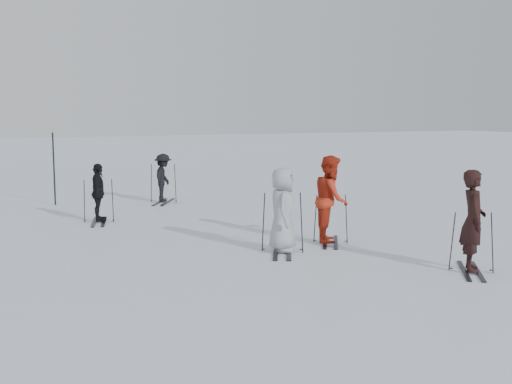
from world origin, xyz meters
TOP-DOWN VIEW (x-y plane):
  - ground at (0.00, 0.00)m, footprint 120.00×120.00m
  - skier_near_dark at (2.09, -3.98)m, footprint 0.75×0.81m
  - skier_red at (1.07, -0.69)m, footprint 1.10×1.18m
  - skier_grey at (-0.32, -1.08)m, footprint 0.88×1.01m
  - skier_uphill_left at (-3.17, 4.07)m, footprint 0.57×0.96m
  - skier_uphill_far at (-0.60, 6.96)m, footprint 0.99×1.14m
  - skis_near_dark at (2.09, -3.98)m, footprint 1.76×1.57m
  - skis_red at (1.07, -0.69)m, footprint 1.74×1.49m
  - skis_grey at (-0.32, -1.08)m, footprint 2.00×1.63m
  - skis_uphill_left at (-3.17, 4.07)m, footprint 1.77×1.21m
  - skis_uphill_far at (-0.60, 6.96)m, footprint 1.98×1.67m
  - piste_marker at (-3.84, 7.83)m, footprint 0.06×0.06m

SIDE VIEW (x-z plane):
  - ground at x=0.00m, z-range 0.00..0.00m
  - skis_red at x=1.07m, z-range 0.00..1.12m
  - skis_near_dark at x=2.09m, z-range 0.00..1.14m
  - skis_uphill_left at x=-3.17m, z-range 0.00..1.18m
  - skis_uphill_far at x=-0.60m, z-range 0.00..1.28m
  - skis_grey at x=-0.32m, z-range 0.00..1.29m
  - skier_uphill_left at x=-3.17m, z-range 0.00..1.53m
  - skier_uphill_far at x=-0.60m, z-range 0.00..1.54m
  - skier_grey at x=-0.32m, z-range 0.00..1.74m
  - skier_near_dark at x=2.09m, z-range 0.00..1.85m
  - skier_red at x=1.07m, z-range 0.00..1.92m
  - piste_marker at x=-3.84m, z-range 0.00..2.25m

